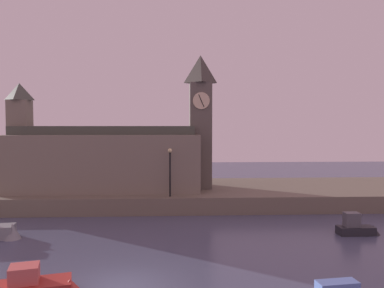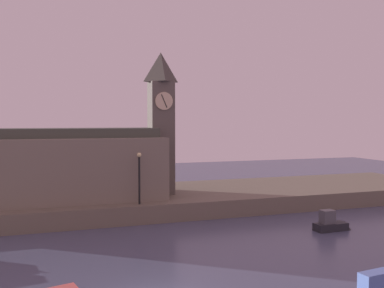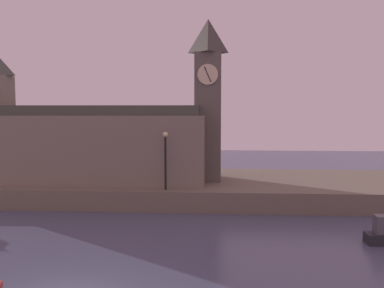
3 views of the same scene
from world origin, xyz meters
The scene contains 4 objects.
far_embankment centered at (0.00, 20.00, 0.75)m, with size 70.00×12.00×1.50m, color #6B6051.
clock_tower centered at (5.01, 19.26, 8.18)m, with size 2.31×2.35×12.92m.
parliament_hall centered at (-4.54, 18.96, 4.50)m, with size 17.95×6.69×10.13m.
streetlamp centered at (2.09, 14.90, 4.08)m, with size 0.36×0.36×4.17m.
Camera 3 is at (5.92, -15.59, 7.34)m, focal length 40.38 mm.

